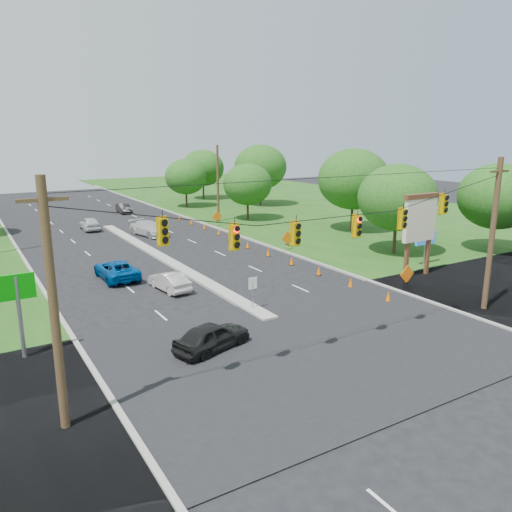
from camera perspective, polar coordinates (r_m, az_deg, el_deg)
ground at (r=25.32m, az=6.72°, el=-10.19°), size 160.00×160.00×0.00m
grass_right at (r=59.42m, az=17.88°, el=3.19°), size 40.00×160.00×0.06m
cross_street at (r=25.32m, az=6.72°, el=-10.19°), size 160.00×14.00×0.02m
curb_left at (r=49.40m, az=-25.49°, el=0.45°), size 0.25×110.00×0.16m
curb_right at (r=54.98m, az=-4.16°, el=3.01°), size 0.25×110.00×0.16m
median at (r=42.94m, az=-10.68°, el=-0.26°), size 1.00×34.00×0.18m
median_sign at (r=29.45m, az=-0.37°, el=-3.57°), size 0.55×0.06×2.05m
signal_span at (r=22.96m, az=8.49°, el=0.35°), size 25.60×0.32×9.00m
utility_pole_far_right at (r=59.83m, az=-4.38°, el=8.24°), size 0.28×0.28×9.00m
pylon_sign at (r=38.15m, az=18.29°, el=3.66°), size 5.90×2.30×6.12m
cone_0 at (r=32.42m, az=14.87°, el=-4.47°), size 0.32×0.32×0.70m
cone_1 at (r=34.80m, az=10.75°, el=-2.98°), size 0.32×0.32×0.70m
cone_2 at (r=37.36m, az=7.18°, el=-1.68°), size 0.32×0.32×0.70m
cone_3 at (r=40.07m, az=4.09°, el=-0.55°), size 0.32×0.32×0.70m
cone_4 at (r=42.88m, az=1.39°, el=0.44°), size 0.32×0.32×0.70m
cone_5 at (r=45.79m, az=-0.96°, el=1.30°), size 0.32×0.32×0.70m
cone_6 at (r=48.78m, az=-3.04°, el=2.06°), size 0.32×0.32×0.70m
cone_7 at (r=52.10m, az=-4.28°, el=2.80°), size 0.32×0.32×0.70m
cone_8 at (r=55.19m, az=-5.93°, el=3.38°), size 0.32×0.32×0.70m
cone_9 at (r=58.33m, az=-7.41°, el=3.90°), size 0.32×0.32×0.70m
cone_10 at (r=61.51m, az=-8.74°, el=4.37°), size 0.32×0.32×0.70m
work_sign_0 at (r=34.77m, az=16.87°, el=-2.09°), size 1.27×0.58×1.37m
work_sign_1 at (r=45.00m, az=3.61°, el=2.02°), size 1.27×0.58×1.37m
work_sign_2 at (r=56.85m, az=-4.47°, el=4.48°), size 1.27×0.58×1.37m
tree_7 at (r=44.56m, az=15.85°, el=6.45°), size 6.72×6.72×7.84m
tree_8 at (r=54.38m, az=11.09°, el=8.61°), size 7.56×7.56×8.82m
tree_9 at (r=60.64m, az=-0.96°, el=8.19°), size 5.88×5.88×6.86m
tree_10 at (r=73.19m, az=0.52°, el=10.13°), size 7.56×7.56×8.82m
tree_11 at (r=80.99m, az=-6.09°, el=9.97°), size 6.72×6.72×7.84m
tree_12 at (r=72.22m, az=-8.04°, el=8.96°), size 5.88×5.88×6.86m
tree_13 at (r=48.40m, az=25.89°, el=6.14°), size 6.72×6.72×7.84m
black_sedan at (r=24.58m, az=-5.04°, el=-9.13°), size 4.40×2.76×1.40m
white_sedan at (r=34.00m, az=-9.88°, el=-2.85°), size 1.78×3.98×1.27m
blue_pickup at (r=37.49m, az=-15.66°, el=-1.49°), size 2.36×5.05×1.40m
silver_car_far at (r=52.74m, az=-12.14°, el=3.10°), size 3.22×5.49×1.50m
silver_car_oncoming at (r=57.48m, az=-18.48°, el=3.53°), size 1.79×4.25×1.43m
dark_car_receding at (r=68.79m, az=-14.89°, el=5.30°), size 1.55×3.94×1.28m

